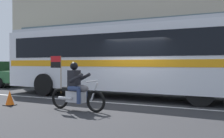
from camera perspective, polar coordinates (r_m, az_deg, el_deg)
ground_plane at (r=10.63m, az=4.78°, el=-7.04°), size 60.00×60.00×0.00m
sidewalk_curb at (r=15.45m, az=11.78°, el=-4.18°), size 28.00×3.80×0.15m
lane_center_stripe at (r=10.08m, az=3.52°, el=-7.47°), size 26.60×0.14×0.01m
office_building_facade at (r=18.03m, az=13.74°, el=13.74°), size 28.00×0.89×10.86m
transit_bus at (r=11.94m, az=3.26°, el=2.94°), size 12.10×2.91×3.22m
motorcycle_with_rider at (r=8.75m, az=-7.62°, el=-4.44°), size 2.19×0.64×1.78m
fire_hydrant at (r=14.78m, az=2.22°, el=-2.67°), size 0.22×0.30×0.75m
traffic_cone at (r=10.39m, az=-21.00°, el=-5.87°), size 0.36×0.36×0.55m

